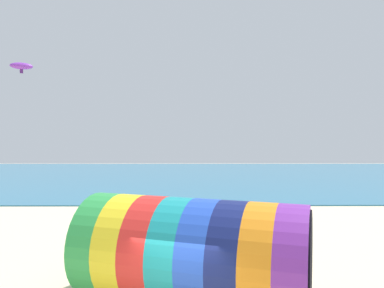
# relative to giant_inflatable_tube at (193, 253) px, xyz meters

# --- Properties ---
(sea) EXTENTS (120.00, 40.00, 0.10)m
(sea) POSITION_rel_giant_inflatable_tube_xyz_m (-0.59, 36.55, -1.68)
(sea) COLOR teal
(sea) RESTS_ON ground
(giant_inflatable_tube) EXTENTS (7.86, 5.61, 3.45)m
(giant_inflatable_tube) POSITION_rel_giant_inflatable_tube_xyz_m (0.00, 0.00, 0.00)
(giant_inflatable_tube) COLOR green
(giant_inflatable_tube) RESTS_ON ground
(kite_purple_parafoil) EXTENTS (1.58, 1.18, 0.79)m
(kite_purple_parafoil) POSITION_rel_giant_inflatable_tube_xyz_m (-11.48, 13.62, 8.38)
(kite_purple_parafoil) COLOR purple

